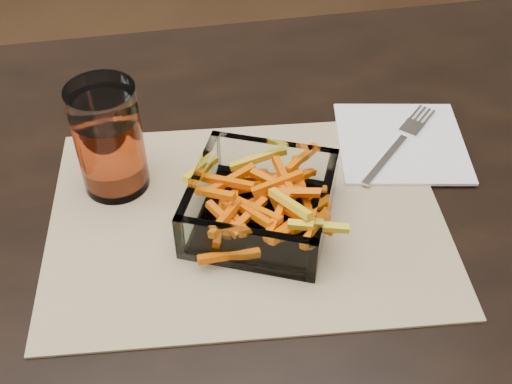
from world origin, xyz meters
The scene contains 6 objects.
dining_table centered at (0.00, 0.00, 0.66)m, with size 1.60×0.90×0.75m.
placemat centered at (0.10, 0.01, 0.75)m, with size 0.45×0.33×0.00m, color tan.
glass_bowl centered at (0.11, 0.00, 0.78)m, with size 0.20×0.20×0.06m.
tumbler centered at (-0.04, 0.09, 0.82)m, with size 0.08×0.08×0.14m.
napkin centered at (0.32, 0.10, 0.76)m, with size 0.16×0.16×0.00m, color white.
fork centered at (0.32, 0.10, 0.76)m, with size 0.14×0.14×0.00m.
Camera 1 is at (0.02, -0.50, 1.29)m, focal length 45.00 mm.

